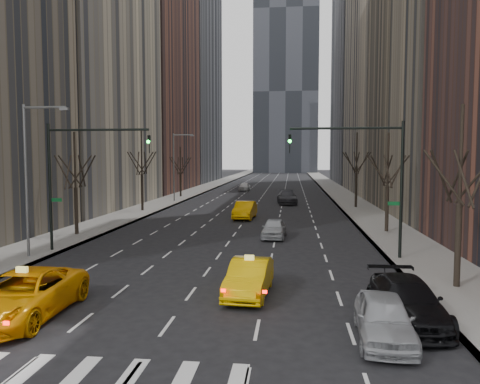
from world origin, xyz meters
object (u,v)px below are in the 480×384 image
(parked_suv_black, at_px, (407,301))
(parked_sedan_silver, at_px, (384,318))
(silver_sedan_ahead, at_px, (274,228))
(taxi_suv, at_px, (23,295))
(taxi_sedan, at_px, (249,278))

(parked_suv_black, height_order, parked_sedan_silver, parked_suv_black)
(silver_sedan_ahead, bearing_deg, parked_sedan_silver, -74.47)
(parked_suv_black, bearing_deg, parked_sedan_silver, -124.22)
(taxi_suv, distance_m, silver_sedan_ahead, 20.49)
(taxi_suv, xyz_separation_m, parked_sedan_silver, (13.14, -0.74, -0.12))
(parked_sedan_silver, bearing_deg, taxi_suv, -179.65)
(silver_sedan_ahead, xyz_separation_m, parked_sedan_silver, (4.36, -19.25, 0.04))
(taxi_suv, height_order, parked_sedan_silver, taxi_suv)
(taxi_sedan, height_order, parked_sedan_silver, taxi_sedan)
(taxi_sedan, distance_m, silver_sedan_ahead, 14.68)
(parked_suv_black, bearing_deg, silver_sedan_ahead, 105.65)
(taxi_sedan, bearing_deg, parked_suv_black, -20.17)
(silver_sedan_ahead, bearing_deg, taxi_suv, -112.59)
(taxi_suv, distance_m, taxi_sedan, 9.10)
(taxi_suv, relative_size, silver_sedan_ahead, 1.48)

